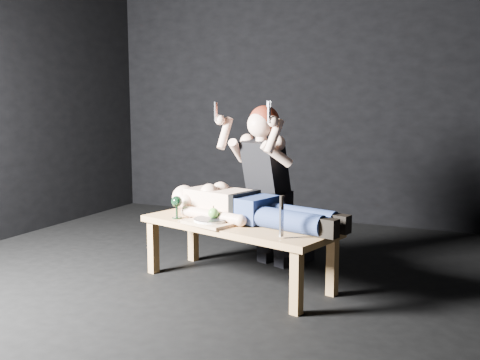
# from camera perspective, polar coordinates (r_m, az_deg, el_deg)

# --- Properties ---
(ground) EXTENTS (5.00, 5.00, 0.00)m
(ground) POSITION_cam_1_polar(r_m,az_deg,el_deg) (3.88, -2.19, -11.33)
(ground) COLOR black
(ground) RESTS_ON ground
(back_wall) EXTENTS (5.00, 0.00, 5.00)m
(back_wall) POSITION_cam_1_polar(r_m,az_deg,el_deg) (6.01, 8.46, 9.96)
(back_wall) COLOR black
(back_wall) RESTS_ON ground
(table) EXTENTS (1.55, 0.91, 0.45)m
(table) POSITION_cam_1_polar(r_m,az_deg,el_deg) (3.90, -0.30, -7.75)
(table) COLOR #9D7249
(table) RESTS_ON ground
(lying_man) EXTENTS (1.44, 0.77, 0.25)m
(lying_man) POSITION_cam_1_polar(r_m,az_deg,el_deg) (3.87, 1.06, -2.58)
(lying_man) COLOR beige
(lying_man) RESTS_ON table
(kneeling_woman) EXTENTS (0.95, 1.00, 1.32)m
(kneeling_woman) POSITION_cam_1_polar(r_m,az_deg,el_deg) (4.26, 3.45, -0.46)
(kneeling_woman) COLOR black
(kneeling_woman) RESTS_ON ground
(serving_tray) EXTENTS (0.42, 0.35, 0.02)m
(serving_tray) POSITION_cam_1_polar(r_m,az_deg,el_deg) (3.80, -3.13, -4.52)
(serving_tray) COLOR tan
(serving_tray) RESTS_ON table
(plate) EXTENTS (0.30, 0.30, 0.02)m
(plate) POSITION_cam_1_polar(r_m,az_deg,el_deg) (3.80, -3.13, -4.23)
(plate) COLOR white
(plate) RESTS_ON serving_tray
(apple) EXTENTS (0.08, 0.08, 0.08)m
(apple) POSITION_cam_1_polar(r_m,az_deg,el_deg) (3.79, -2.83, -3.53)
(apple) COLOR green
(apple) RESTS_ON plate
(goblet) EXTENTS (0.10, 0.10, 0.17)m
(goblet) POSITION_cam_1_polar(r_m,az_deg,el_deg) (4.00, -6.72, -2.88)
(goblet) COLOR black
(goblet) RESTS_ON table
(fork_flat) EXTENTS (0.03, 0.16, 0.01)m
(fork_flat) POSITION_cam_1_polar(r_m,az_deg,el_deg) (3.95, -5.88, -4.20)
(fork_flat) COLOR #B2B2B7
(fork_flat) RESTS_ON table
(knife_flat) EXTENTS (0.07, 0.15, 0.01)m
(knife_flat) POSITION_cam_1_polar(r_m,az_deg,el_deg) (3.67, -1.58, -5.08)
(knife_flat) COLOR #B2B2B7
(knife_flat) RESTS_ON table
(spoon_flat) EXTENTS (0.05, 0.15, 0.01)m
(spoon_flat) POSITION_cam_1_polar(r_m,az_deg,el_deg) (3.75, -1.09, -4.80)
(spoon_flat) COLOR #B2B2B7
(spoon_flat) RESTS_ON table
(carving_knife) EXTENTS (0.04, 0.05, 0.27)m
(carving_knife) POSITION_cam_1_polar(r_m,az_deg,el_deg) (3.38, 4.42, -3.93)
(carving_knife) COLOR #B2B2B7
(carving_knife) RESTS_ON table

